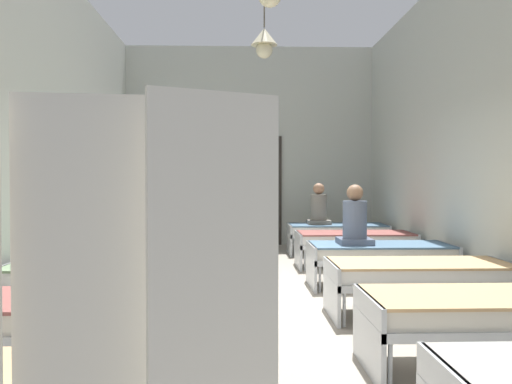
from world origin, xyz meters
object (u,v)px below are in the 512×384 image
bed_right_row_1 (491,312)px  privacy_screen (79,368)px  patient_seated_primary (319,209)px  nurse_far_aisle (247,260)px  bed_left_row_3 (131,255)px  nurse_near_aisle (220,274)px  bed_right_row_2 (420,275)px  bed_right_row_5 (337,231)px  bed_left_row_5 (165,232)px  nurse_mid_aisle (229,236)px  patient_seated_secondary (355,222)px  bed_left_row_4 (151,241)px  bed_left_row_1 (42,316)px  bed_left_row_2 (100,277)px  bed_right_row_3 (380,254)px  bed_right_row_4 (355,240)px  potted_plant (251,217)px

bed_right_row_1 → privacy_screen: (-2.38, -2.15, 0.41)m
patient_seated_primary → nurse_far_aisle: bearing=-109.4°
bed_left_row_3 → nurse_far_aisle: bearing=-35.2°
nurse_near_aisle → nurse_far_aisle: (0.27, 0.81, 0.00)m
bed_right_row_2 → bed_right_row_5: same height
bed_right_row_1 → nurse_near_aisle: nurse_near_aisle is taller
bed_left_row_5 → bed_right_row_5: same height
bed_left_row_5 → nurse_mid_aisle: size_ratio=1.28×
nurse_far_aisle → patient_seated_secondary: 1.83m
bed_right_row_2 → bed_left_row_4: bearing=137.9°
bed_left_row_1 → bed_right_row_2: bearing=24.3°
nurse_mid_aisle → nurse_near_aisle: bearing=88.9°
bed_right_row_1 → nurse_mid_aisle: (-2.07, 4.46, 0.09)m
bed_left_row_5 → nurse_far_aisle: nurse_far_aisle is taller
bed_left_row_2 → nurse_far_aisle: 1.59m
bed_left_row_4 → bed_left_row_3: bearing=-90.0°
bed_right_row_3 → nurse_mid_aisle: 2.53m
bed_left_row_2 → bed_right_row_4: (3.33, 3.01, 0.00)m
bed_right_row_3 → privacy_screen: size_ratio=1.12×
bed_right_row_2 → bed_right_row_3: size_ratio=1.00×
nurse_mid_aisle → bed_left_row_5: bearing=-52.1°
bed_right_row_1 → bed_right_row_5: 6.02m
bed_left_row_2 → potted_plant: bearing=71.0°
bed_left_row_3 → patient_seated_secondary: 3.01m
bed_left_row_5 → nurse_far_aisle: (1.52, -4.09, 0.09)m
bed_right_row_1 → bed_left_row_5: same height
bed_left_row_1 → bed_right_row_2: same height
bed_left_row_1 → patient_seated_primary: bearing=63.9°
nurse_near_aisle → bed_left_row_1: bearing=-26.6°
bed_right_row_2 → bed_right_row_4: size_ratio=1.00×
bed_right_row_2 → bed_left_row_5: size_ratio=1.00×
nurse_mid_aisle → nurse_far_aisle: (0.26, -2.53, 0.00)m
nurse_near_aisle → potted_plant: 5.19m
bed_left_row_1 → bed_left_row_2: 1.51m
bed_left_row_4 → patient_seated_primary: patient_seated_primary is taller
bed_right_row_1 → bed_left_row_3: size_ratio=1.00×
bed_left_row_5 → nurse_mid_aisle: bearing=-51.0°
bed_left_row_1 → bed_left_row_2: bearing=90.0°
bed_right_row_4 → bed_left_row_2: bearing=-137.9°
bed_right_row_5 → nurse_near_aisle: size_ratio=1.28×
bed_right_row_3 → patient_seated_secondary: size_ratio=2.37×
bed_right_row_5 → bed_right_row_3: bearing=-90.0°
bed_right_row_4 → nurse_mid_aisle: bearing=-178.5°
bed_left_row_3 → privacy_screen: (0.95, -5.17, 0.41)m
bed_right_row_2 → bed_right_row_4: same height
nurse_near_aisle → bed_right_row_2: bearing=121.7°
nurse_mid_aisle → bed_left_row_1: bearing=73.2°
bed_left_row_4 → nurse_near_aisle: nurse_near_aisle is taller
bed_right_row_4 → privacy_screen: size_ratio=1.12×
nurse_far_aisle → privacy_screen: 4.14m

